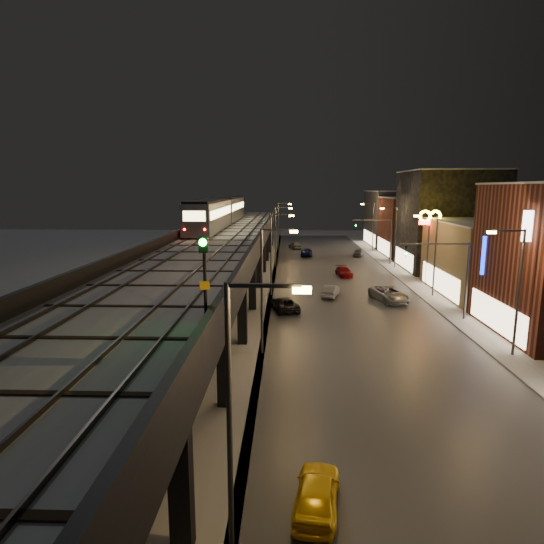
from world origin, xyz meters
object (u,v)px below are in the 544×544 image
object	(u,v)px
car_far_white	(295,246)
car_onc_red	(358,253)
car_onc_white	(344,272)
car_mid_dark	(307,252)
car_onc_dark	(389,295)
car_near_white	(331,291)
rail_signal	(204,262)
car_taxi	(317,494)
car_mid_silver	(285,304)
subway_train	(221,211)
sign_citgo	(538,246)

from	to	relation	value
car_far_white	car_onc_red	world-z (taller)	car_far_white
car_onc_white	car_mid_dark	bearing A→B (deg)	97.04
car_mid_dark	car_onc_dark	xyz separation A→B (m)	(7.29, -31.82, 0.07)
car_near_white	car_onc_dark	xyz separation A→B (m)	(5.89, -1.86, 0.12)
rail_signal	car_taxi	size ratio (longest dim) A/B	0.84
car_far_white	car_onc_white	world-z (taller)	car_far_white
rail_signal	car_onc_red	world-z (taller)	rail_signal
car_mid_silver	car_onc_red	xyz separation A→B (m)	(12.56, 35.83, -0.01)
car_mid_dark	car_onc_dark	distance (m)	32.65
car_near_white	car_onc_white	xyz separation A→B (m)	(2.86, 11.71, -0.03)
car_near_white	car_onc_dark	size ratio (longest dim) A/B	0.71
car_near_white	subway_train	bearing A→B (deg)	-33.50
car_onc_dark	car_mid_dark	bearing A→B (deg)	88.14
car_taxi	car_onc_white	bearing A→B (deg)	-89.78
car_mid_dark	car_onc_dark	world-z (taller)	car_onc_dark
subway_train	rail_signal	distance (m)	48.69
car_far_white	car_onc_red	xyz separation A→B (m)	(10.80, -9.24, -0.08)
subway_train	car_far_white	xyz separation A→B (m)	(11.09, 22.43, -7.75)
car_onc_white	car_onc_red	bearing A→B (deg)	69.49
car_near_white	car_onc_white	size ratio (longest dim) A/B	0.92
rail_signal	car_onc_white	xyz separation A→B (m)	(10.77, 43.09, -8.33)
rail_signal	car_onc_dark	world-z (taller)	rail_signal
car_taxi	subway_train	bearing A→B (deg)	-69.61
car_onc_red	rail_signal	bearing A→B (deg)	-87.44
rail_signal	car_onc_red	bearing A→B (deg)	75.85
car_taxi	car_near_white	size ratio (longest dim) A/B	1.00
car_taxi	car_near_white	distance (m)	33.59
car_taxi	car_onc_red	xyz separation A→B (m)	(11.18, 63.47, -0.02)
sign_citgo	rail_signal	bearing A→B (deg)	-143.86
car_onc_dark	sign_citgo	bearing A→B (deg)	-79.59
rail_signal	car_mid_dark	size ratio (longest dim) A/B	0.69
car_near_white	sign_citgo	world-z (taller)	sign_citgo
rail_signal	car_mid_silver	xyz separation A→B (m)	(2.93, 25.62, -8.30)
car_onc_red	sign_citgo	xyz separation A→B (m)	(5.11, -46.41, 7.09)
car_taxi	car_onc_red	size ratio (longest dim) A/B	1.03
subway_train	car_onc_white	bearing A→B (deg)	-16.79
car_onc_dark	subway_train	bearing A→B (deg)	122.37
car_onc_red	car_onc_white	bearing A→B (deg)	-87.71
car_near_white	car_mid_dark	bearing A→B (deg)	-71.09
car_onc_white	car_mid_silver	bearing A→B (deg)	-120.27
car_onc_dark	car_mid_silver	bearing A→B (deg)	-175.05
car_near_white	car_onc_red	xyz separation A→B (m)	(7.58, 30.08, 0.00)
rail_signal	car_near_white	bearing A→B (deg)	75.85
car_taxi	car_mid_silver	xyz separation A→B (m)	(-1.38, 27.64, -0.01)
car_near_white	car_onc_white	distance (m)	12.05
subway_train	car_onc_red	distance (m)	26.73
subway_train	sign_citgo	world-z (taller)	subway_train
car_mid_dark	sign_citgo	bearing A→B (deg)	110.15
car_mid_silver	car_far_white	distance (m)	45.11
sign_citgo	car_far_white	bearing A→B (deg)	105.96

